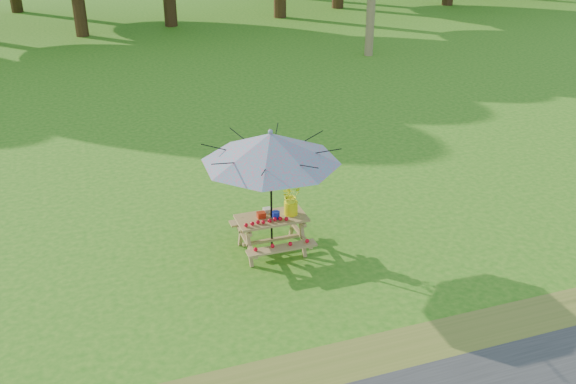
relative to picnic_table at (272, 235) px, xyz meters
name	(u,v)px	position (x,y,z in m)	size (l,w,h in m)	color
ground	(390,245)	(2.07, -0.50, -0.33)	(120.00, 120.00, 0.00)	#296D14
drygrass_strip	(482,339)	(2.07, -3.30, -0.32)	(120.00, 1.20, 0.01)	olive
picnic_table	(272,235)	(0.00, 0.00, 0.00)	(1.20, 1.32, 0.67)	#A28649
patio_umbrella	(271,148)	(0.00, 0.00, 1.62)	(3.00, 3.00, 2.26)	black
produce_bins	(269,214)	(-0.03, 0.03, 0.40)	(0.36, 0.41, 0.13)	#AD250D
tomatoes_row	(266,221)	(-0.15, -0.18, 0.38)	(0.77, 0.13, 0.07)	red
flower_bucket	(291,199)	(0.35, 0.00, 0.63)	(0.36, 0.33, 0.53)	yellow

